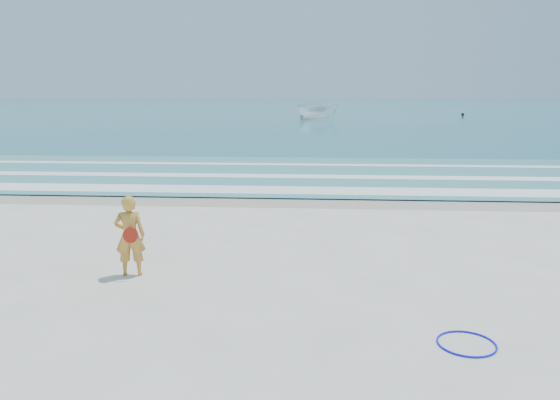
{
  "coord_description": "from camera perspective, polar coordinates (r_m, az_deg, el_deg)",
  "views": [
    {
      "loc": [
        1.52,
        -7.1,
        3.26
      ],
      "look_at": [
        0.75,
        4.0,
        1.0
      ],
      "focal_mm": 35.0,
      "sensor_mm": 36.0,
      "label": 1
    }
  ],
  "objects": [
    {
      "name": "ground",
      "position": [
        7.95,
        -7.58,
        -12.81
      ],
      "size": [
        400.0,
        400.0,
        0.0
      ],
      "primitive_type": "plane",
      "color": "silver",
      "rests_on": "ground"
    },
    {
      "name": "wet_sand",
      "position": [
        16.49,
        -1.39,
        0.08
      ],
      "size": [
        400.0,
        2.4,
        0.0
      ],
      "primitive_type": "cube",
      "color": "#B2A893",
      "rests_on": "ground"
    },
    {
      "name": "ocean",
      "position": [
        112.15,
        3.24,
        9.79
      ],
      "size": [
        400.0,
        190.0,
        0.04
      ],
      "primitive_type": "cube",
      "color": "#19727F",
      "rests_on": "ground"
    },
    {
      "name": "shallow",
      "position": [
        21.39,
        -0.15,
        2.83
      ],
      "size": [
        400.0,
        10.0,
        0.01
      ],
      "primitive_type": "cube",
      "color": "#59B7AD",
      "rests_on": "ocean"
    },
    {
      "name": "foam_near",
      "position": [
        17.75,
        -1.0,
        1.07
      ],
      "size": [
        400.0,
        1.4,
        0.01
      ],
      "primitive_type": "cube",
      "color": "white",
      "rests_on": "shallow"
    },
    {
      "name": "foam_mid",
      "position": [
        20.6,
        -0.31,
        2.52
      ],
      "size": [
        400.0,
        0.9,
        0.01
      ],
      "primitive_type": "cube",
      "color": "white",
      "rests_on": "shallow"
    },
    {
      "name": "foam_far",
      "position": [
        23.86,
        0.28,
        3.75
      ],
      "size": [
        400.0,
        0.6,
        0.01
      ],
      "primitive_type": "cube",
      "color": "white",
      "rests_on": "shallow"
    },
    {
      "name": "hoop",
      "position": [
        7.72,
        18.91,
        -14.01
      ],
      "size": [
        0.99,
        0.99,
        0.03
      ],
      "primitive_type": "torus",
      "rotation": [
        0.0,
        0.0,
        -0.37
      ],
      "color": "#0D10ED",
      "rests_on": "ground"
    },
    {
      "name": "boat",
      "position": [
        59.59,
        4.0,
        9.23
      ],
      "size": [
        5.12,
        3.66,
        1.86
      ],
      "primitive_type": "imported",
      "rotation": [
        0.0,
        0.0,
        2.0
      ],
      "color": "white",
      "rests_on": "ocean"
    },
    {
      "name": "buoy",
      "position": [
        72.18,
        18.56,
        8.48
      ],
      "size": [
        0.39,
        0.39,
        0.39
      ],
      "primitive_type": "sphere",
      "color": "black",
      "rests_on": "ocean"
    },
    {
      "name": "woman",
      "position": [
        9.99,
        -15.41,
        -3.62
      ],
      "size": [
        0.59,
        0.44,
        1.45
      ],
      "color": "gold",
      "rests_on": "ground"
    }
  ]
}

